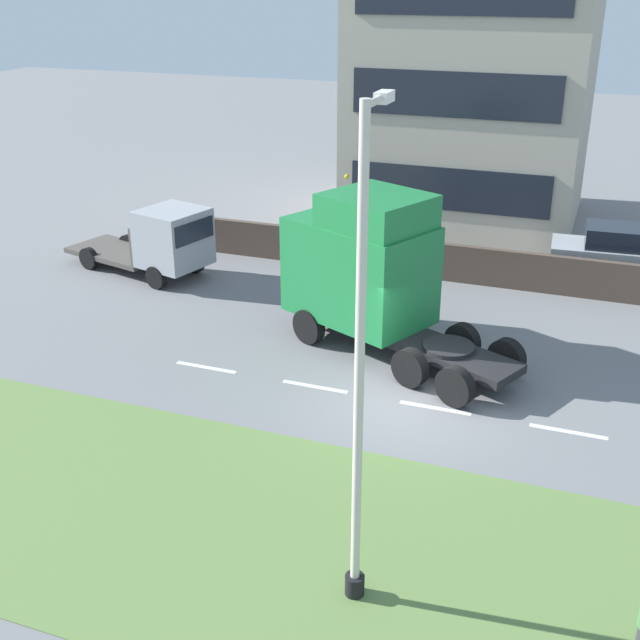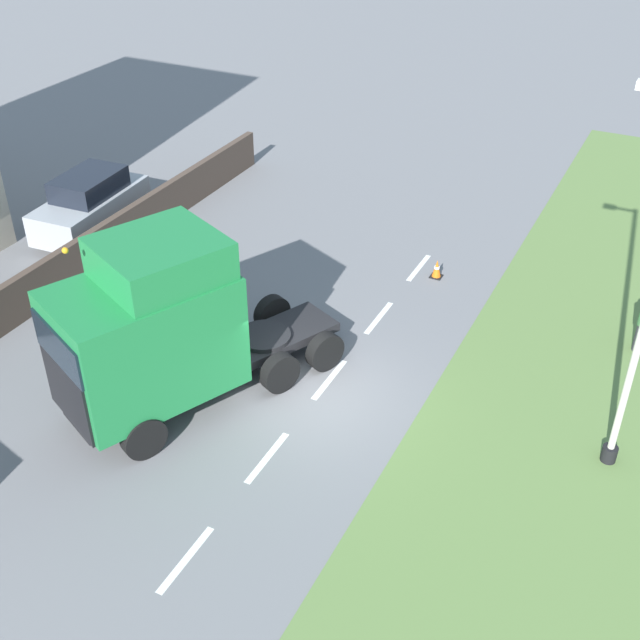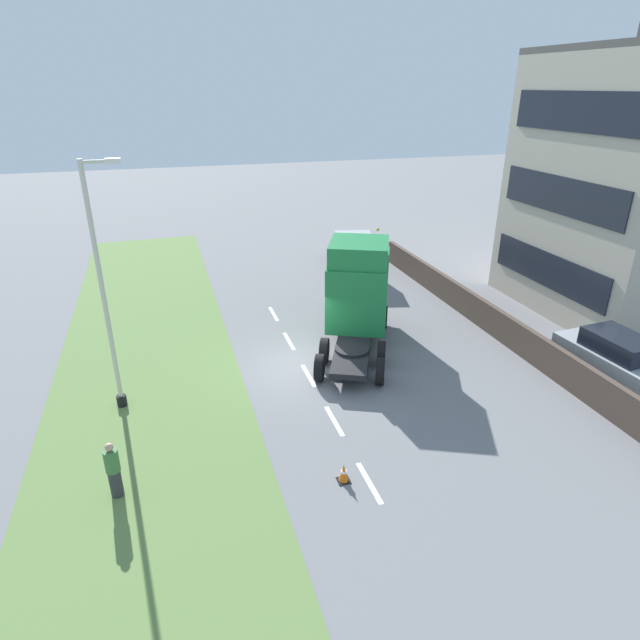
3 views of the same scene
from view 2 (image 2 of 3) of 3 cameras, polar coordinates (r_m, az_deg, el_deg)
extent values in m
plane|color=slate|center=(19.98, -0.20, -5.36)|extent=(120.00, 120.00, 0.00)
cube|color=#607F42|center=(18.73, 16.69, -10.29)|extent=(7.00, 44.00, 0.01)
cube|color=white|center=(25.43, 7.04, 3.71)|extent=(0.16, 1.80, 0.00)
cube|color=white|center=(22.86, 4.20, 0.16)|extent=(0.16, 1.80, 0.00)
cube|color=white|center=(20.47, 0.68, -4.25)|extent=(0.16, 1.80, 0.00)
cube|color=white|center=(18.34, -3.78, -9.73)|extent=(0.16, 1.80, 0.00)
cube|color=white|center=(16.54, -9.52, -16.44)|extent=(0.16, 1.80, 0.00)
cube|color=#4C3D33|center=(24.30, -19.53, 2.16)|extent=(0.25, 24.00, 1.33)
cube|color=black|center=(20.02, -7.74, -3.22)|extent=(4.24, 7.10, 0.24)
cube|color=#1E7A3D|center=(18.55, -12.29, -1.28)|extent=(3.92, 4.63, 2.80)
cube|color=black|center=(18.34, -17.55, -5.08)|extent=(1.96, 0.94, 1.57)
cube|color=black|center=(17.63, -18.22, -1.94)|extent=(2.08, 0.99, 0.90)
cube|color=#1E7A3D|center=(17.81, -11.33, 4.29)|extent=(3.23, 3.32, 0.90)
sphere|color=orange|center=(17.53, -17.67, 4.73)|extent=(0.14, 0.14, 0.14)
cylinder|color=black|center=(20.61, -3.99, -1.15)|extent=(1.83, 1.83, 0.12)
cylinder|color=black|center=(18.44, -12.41, -8.14)|extent=(0.72, 1.08, 1.04)
cylinder|color=black|center=(20.12, -15.53, -4.62)|extent=(0.72, 1.08, 1.04)
cylinder|color=black|center=(19.87, -2.86, -3.77)|extent=(0.72, 1.08, 1.04)
cylinder|color=black|center=(21.44, -6.52, -0.84)|extent=(0.72, 1.08, 1.04)
cylinder|color=black|center=(20.56, 0.36, -2.26)|extent=(0.72, 1.08, 1.04)
cylinder|color=black|center=(22.08, -3.42, 0.47)|extent=(0.72, 1.08, 1.04)
cube|color=#9EA3A8|center=(28.16, -15.97, 7.54)|extent=(2.14, 4.45, 1.05)
cube|color=black|center=(27.88, -16.12, 9.25)|extent=(1.74, 2.48, 0.70)
cylinder|color=black|center=(26.88, -16.08, 5.10)|extent=(0.24, 0.65, 0.64)
cylinder|color=black|center=(27.95, -18.97, 5.68)|extent=(0.24, 0.65, 0.64)
cylinder|color=black|center=(28.86, -12.76, 7.62)|extent=(0.24, 0.65, 0.64)
cylinder|color=black|center=(29.85, -15.59, 8.10)|extent=(0.24, 0.65, 0.64)
cylinder|color=black|center=(19.21, 19.87, -8.94)|extent=(0.34, 0.34, 0.40)
cube|color=black|center=(25.01, 8.26, 3.09)|extent=(0.36, 0.36, 0.03)
cone|color=orange|center=(24.86, 8.31, 3.66)|extent=(0.28, 0.28, 0.55)
cylinder|color=white|center=(24.85, 8.32, 3.72)|extent=(0.17, 0.17, 0.07)
camera|label=1|loc=(20.84, 57.51, 11.56)|focal=45.00mm
camera|label=3|loc=(32.25, 25.59, 26.92)|focal=30.00mm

